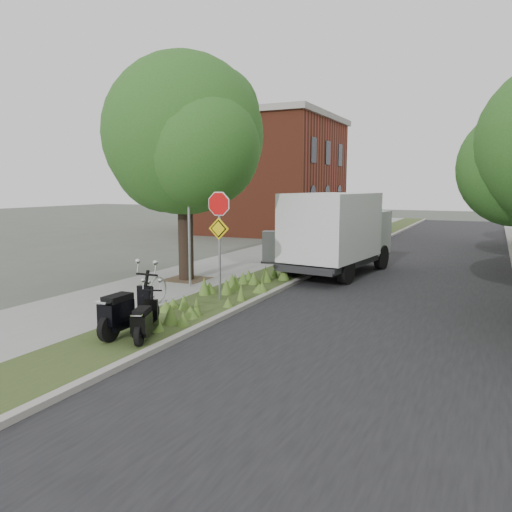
{
  "coord_description": "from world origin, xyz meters",
  "views": [
    {
      "loc": [
        5.6,
        -11.65,
        3.38
      ],
      "look_at": [
        -0.72,
        1.58,
        1.3
      ],
      "focal_mm": 35.0,
      "sensor_mm": 36.0,
      "label": 1
    }
  ],
  "objects_px": {
    "scooter_near": "(144,324)",
    "scooter_far": "(124,315)",
    "sign_assembly": "(219,223)",
    "utility_cabinet": "(273,247)",
    "box_truck": "(338,230)"
  },
  "relations": [
    {
      "from": "sign_assembly",
      "to": "scooter_near",
      "type": "relative_size",
      "value": 2.2
    },
    {
      "from": "scooter_near",
      "to": "utility_cabinet",
      "type": "bearing_deg",
      "value": 99.53
    },
    {
      "from": "scooter_far",
      "to": "box_truck",
      "type": "bearing_deg",
      "value": 79.48
    },
    {
      "from": "scooter_far",
      "to": "box_truck",
      "type": "height_order",
      "value": "box_truck"
    },
    {
      "from": "sign_assembly",
      "to": "utility_cabinet",
      "type": "relative_size",
      "value": 2.4
    },
    {
      "from": "sign_assembly",
      "to": "scooter_near",
      "type": "height_order",
      "value": "sign_assembly"
    },
    {
      "from": "sign_assembly",
      "to": "utility_cabinet",
      "type": "distance_m",
      "value": 7.36
    },
    {
      "from": "sign_assembly",
      "to": "box_truck",
      "type": "bearing_deg",
      "value": 74.29
    },
    {
      "from": "scooter_near",
      "to": "box_truck",
      "type": "bearing_deg",
      "value": 83.01
    },
    {
      "from": "scooter_far",
      "to": "box_truck",
      "type": "distance_m",
      "value": 10.21
    },
    {
      "from": "sign_assembly",
      "to": "box_truck",
      "type": "height_order",
      "value": "sign_assembly"
    },
    {
      "from": "box_truck",
      "to": "scooter_far",
      "type": "bearing_deg",
      "value": -100.52
    },
    {
      "from": "box_truck",
      "to": "scooter_near",
      "type": "bearing_deg",
      "value": -96.99
    },
    {
      "from": "sign_assembly",
      "to": "box_truck",
      "type": "xyz_separation_m",
      "value": [
        1.7,
        6.03,
        -0.6
      ]
    },
    {
      "from": "scooter_near",
      "to": "scooter_far",
      "type": "xyz_separation_m",
      "value": [
        -0.62,
        0.09,
        0.1
      ]
    }
  ]
}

